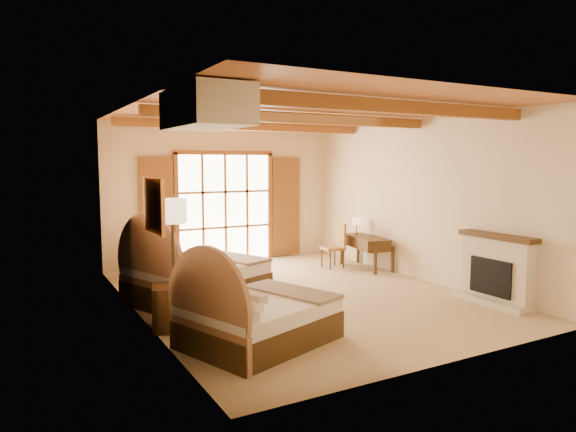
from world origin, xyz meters
TOP-DOWN VIEW (x-y plane):
  - floor at (0.00, 0.00)m, footprint 7.00×7.00m
  - wall_back at (0.00, 3.50)m, footprint 5.50×0.00m
  - wall_left at (-2.75, 0.00)m, footprint 0.00×7.00m
  - wall_right at (2.75, 0.00)m, footprint 0.00×7.00m
  - ceiling at (0.00, 0.00)m, footprint 7.00×7.00m
  - ceiling_beams at (0.00, 0.00)m, footprint 5.39×4.60m
  - french_doors at (0.00, 3.44)m, footprint 3.95×0.08m
  - fireplace at (2.60, -2.00)m, footprint 0.46×1.40m
  - painting at (-2.70, -0.75)m, footprint 0.06×0.95m
  - canopy_valance at (-2.40, -2.00)m, footprint 0.70×1.40m
  - bed_near at (-1.78, -1.82)m, footprint 2.26×1.91m
  - bed_far at (-1.81, 0.58)m, footprint 2.62×2.22m
  - nightstand at (-2.50, -0.74)m, footprint 0.64×0.64m
  - floor_lamp at (-2.50, -0.89)m, footprint 0.39×0.39m
  - armchair at (-1.92, 2.67)m, footprint 1.18×1.18m
  - ottoman at (-0.68, 2.38)m, footprint 0.54×0.54m
  - desk at (2.44, 1.28)m, footprint 0.82×1.40m
  - desk_chair at (1.86, 1.70)m, footprint 0.49×0.48m
  - desk_lamp at (2.48, 1.69)m, footprint 0.18×0.18m

SIDE VIEW (x-z plane):
  - floor at x=0.00m, z-range 0.00..0.00m
  - ottoman at x=-0.68m, z-range 0.00..0.39m
  - desk_chair at x=1.86m, z-range -0.19..0.80m
  - nightstand at x=-2.50m, z-range 0.00..0.62m
  - bed_near at x=-1.78m, z-range -0.24..0.97m
  - desk at x=2.44m, z-range 0.03..0.73m
  - armchair at x=-1.92m, z-range 0.00..0.77m
  - bed_far at x=-1.81m, z-range -0.27..1.10m
  - fireplace at x=2.60m, z-range -0.07..1.09m
  - desk_lamp at x=2.48m, z-range 0.80..1.17m
  - french_doors at x=0.00m, z-range -0.05..2.55m
  - floor_lamp at x=-2.50m, z-range 0.65..2.49m
  - wall_back at x=0.00m, z-range -1.15..4.35m
  - wall_left at x=-2.75m, z-range -1.90..5.10m
  - wall_right at x=2.75m, z-range -1.90..5.10m
  - painting at x=-2.70m, z-range 1.38..2.12m
  - canopy_valance at x=-2.40m, z-range 2.73..3.18m
  - ceiling_beams at x=0.00m, z-range 2.99..3.17m
  - ceiling at x=0.00m, z-range 3.20..3.20m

